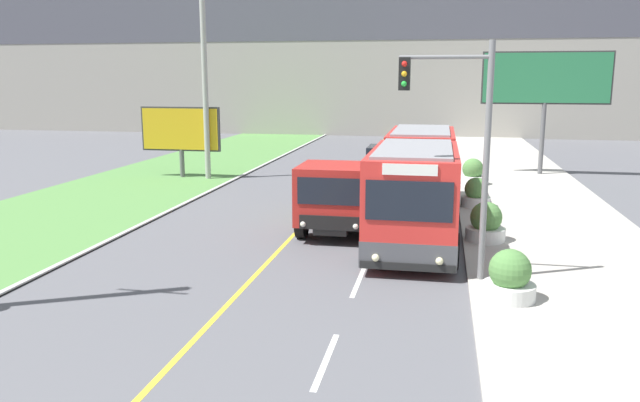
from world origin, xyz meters
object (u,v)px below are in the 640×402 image
Objects in this scene: planter_round_second at (486,224)px; billboard_small at (181,130)px; city_bus at (418,182)px; utility_pole_far at (205,70)px; dump_truck at (340,196)px; traffic_light_mast at (461,132)px; billboard_large at (546,81)px; planter_round_third at (476,194)px; car_distant at (382,160)px; planter_round_near at (509,278)px; planter_round_far at (473,173)px.

billboard_small is at bearing 144.24° from planter_round_second.
city_bus is 14.47m from utility_pole_far.
dump_truck is 0.60× the size of utility_pole_far.
traffic_light_mast is at bearing -51.06° from dump_truck.
traffic_light_mast is 0.92× the size of billboard_large.
billboard_small is 15.69m from planter_round_third.
car_distant is 1.02× the size of billboard_small.
car_distant is at bearing 20.35° from billboard_small.
planter_round_near is 0.97× the size of planter_round_second.
planter_round_second reaches higher than planter_round_near.
dump_truck is at bearing 128.94° from traffic_light_mast.
traffic_light_mast reaches higher than billboard_small.
car_distant is at bearing 107.84° from planter_round_second.
billboard_small reaches higher than planter_round_third.
car_distant is at bearing 117.13° from planter_round_third.
traffic_light_mast is 19.53m from billboard_large.
planter_round_second is at bearing 91.94° from planter_round_near.
city_bus is 14.81m from billboard_large.
billboard_large is at bearing 59.07° from dump_truck.
dump_truck is 7.84m from planter_round_near.
planter_round_far is at bearing 90.35° from planter_round_near.
city_bus is at bearing -35.09° from billboard_small.
planter_round_second is (4.62, -14.34, -0.07)m from car_distant.
car_distant reaches higher than planter_round_third.
utility_pole_far is at bearing -165.05° from billboard_large.
billboard_large reaches higher than traffic_light_mast.
planter_round_second is 5.39m from planter_round_third.
planter_round_third is (0.98, 9.36, -3.25)m from traffic_light_mast.
planter_round_third is 0.93× the size of planter_round_far.
billboard_small reaches higher than planter_round_far.
billboard_small is 3.50× the size of planter_round_near.
planter_round_second is at bearing -104.26° from billboard_large.
city_bus is at bearing 101.84° from traffic_light_mast.
planter_round_third is at bearing -19.52° from billboard_small.
traffic_light_mast is 1.42× the size of billboard_small.
dump_truck is at bearing -44.92° from billboard_small.
utility_pole_far is at bearing 130.33° from planter_round_near.
utility_pole_far is at bearing -178.31° from planter_round_far.
dump_truck reaches higher than planter_round_near.
planter_round_near is at bearing -49.67° from utility_pole_far.
city_bus is 6.33m from traffic_light_mast.
utility_pole_far is 1.67× the size of billboard_large.
city_bus reaches higher than planter_round_third.
city_bus is 2.04× the size of traffic_light_mast.
dump_truck is 5.24× the size of planter_round_second.
billboard_small is 21.93m from planter_round_near.
planter_round_second is (2.22, -1.82, -0.98)m from city_bus.
planter_round_far reaches higher than planter_round_near.
city_bus is 9.30m from planter_round_far.
billboard_small is 14.91m from planter_round_far.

